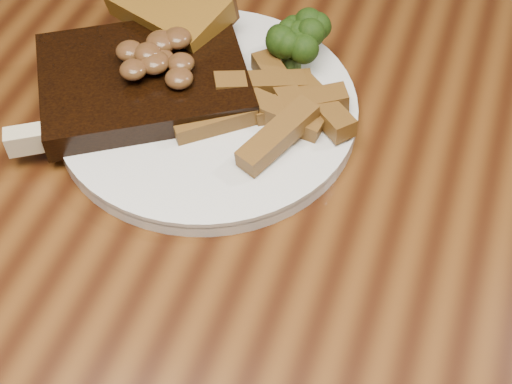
% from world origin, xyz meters
% --- Properties ---
extents(dining_table, '(1.60, 0.90, 0.75)m').
position_xyz_m(dining_table, '(0.00, 0.00, 0.66)').
color(dining_table, '#4F2B0F').
rests_on(dining_table, ground).
extents(plate, '(0.30, 0.30, 0.01)m').
position_xyz_m(plate, '(-0.07, 0.08, 0.76)').
color(plate, silver).
rests_on(plate, dining_table).
extents(steak, '(0.21, 0.20, 0.02)m').
position_xyz_m(steak, '(-0.12, 0.08, 0.77)').
color(steak, black).
rests_on(steak, plate).
extents(steak_bone, '(0.15, 0.10, 0.02)m').
position_xyz_m(steak_bone, '(-0.12, 0.02, 0.77)').
color(steak_bone, beige).
rests_on(steak_bone, plate).
extents(mushroom_pile, '(0.07, 0.07, 0.03)m').
position_xyz_m(mushroom_pile, '(-0.12, 0.08, 0.80)').
color(mushroom_pile, '#58301B').
rests_on(mushroom_pile, steak).
extents(garlic_bread, '(0.12, 0.09, 0.02)m').
position_xyz_m(garlic_bread, '(-0.13, 0.15, 0.77)').
color(garlic_bread, '#895A18').
rests_on(garlic_bread, plate).
extents(potato_wedges, '(0.10, 0.10, 0.02)m').
position_xyz_m(potato_wedges, '(-0.01, 0.08, 0.77)').
color(potato_wedges, brown).
rests_on(potato_wedges, plate).
extents(broccoli_cluster, '(0.07, 0.07, 0.04)m').
position_xyz_m(broccoli_cluster, '(-0.01, 0.14, 0.78)').
color(broccoli_cluster, '#1E320B').
rests_on(broccoli_cluster, plate).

